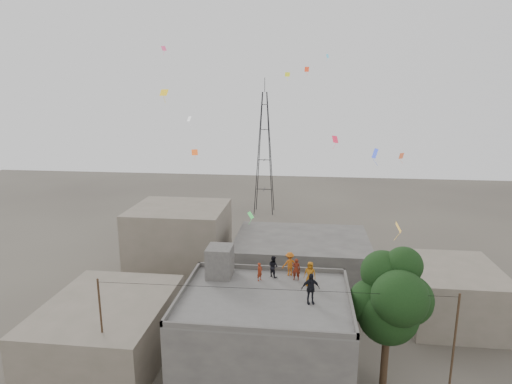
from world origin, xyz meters
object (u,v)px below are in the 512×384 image
Objects in this scene: stair_head_box at (220,261)px; person_dark_adult at (310,289)px; tree at (392,299)px; person_red_adult at (296,269)px; transmission_tower at (264,153)px.

person_dark_adult is at bearing -27.94° from stair_head_box.
tree reaches higher than person_red_adult.
transmission_tower is 13.72× the size of person_red_adult.
stair_head_box reaches higher than person_dark_adult.
person_red_adult is (-5.61, 1.94, 0.73)m from tree.
tree is at bearing -0.75° from person_dark_adult.
transmission_tower is 11.08× the size of person_dark_adult.
stair_head_box is 0.22× the size of tree.
transmission_tower is at bearing 91.23° from stair_head_box.
stair_head_box is 6.61m from person_dark_adult.
stair_head_box is 37.46m from transmission_tower.
transmission_tower is 41.09m from person_dark_adult.
person_dark_adult is (-4.73, -1.09, 0.90)m from tree.
transmission_tower reaches higher than person_dark_adult.
person_dark_adult is at bearing 105.82° from person_red_adult.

